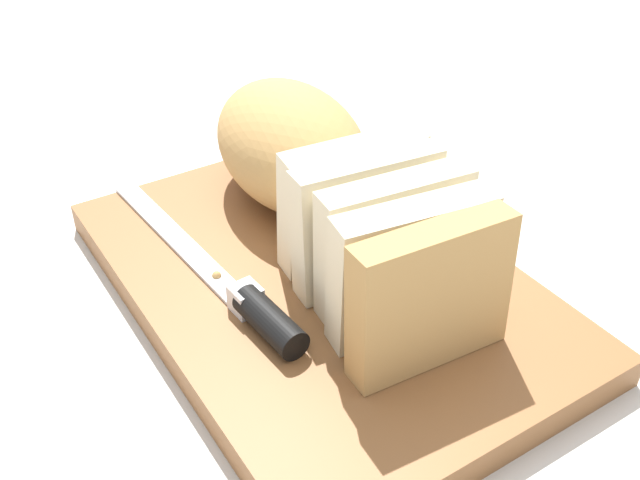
% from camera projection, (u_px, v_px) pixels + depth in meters
% --- Properties ---
extents(ground_plane, '(3.00, 3.00, 0.00)m').
position_uv_depth(ground_plane, '(320.00, 297.00, 0.58)').
color(ground_plane, beige).
extents(cutting_board, '(0.40, 0.28, 0.02)m').
position_uv_depth(cutting_board, '(320.00, 285.00, 0.57)').
color(cutting_board, brown).
rests_on(cutting_board, ground_plane).
extents(bread_loaf, '(0.32, 0.13, 0.10)m').
position_uv_depth(bread_loaf, '(326.00, 181.00, 0.58)').
color(bread_loaf, tan).
rests_on(bread_loaf, cutting_board).
extents(bread_knife, '(0.27, 0.05, 0.02)m').
position_uv_depth(bread_knife, '(243.00, 298.00, 0.53)').
color(bread_knife, silver).
rests_on(bread_knife, cutting_board).
extents(crumb_near_knife, '(0.01, 0.01, 0.01)m').
position_uv_depth(crumb_near_knife, '(382.00, 236.00, 0.60)').
color(crumb_near_knife, tan).
rests_on(crumb_near_knife, cutting_board).
extents(crumb_near_loaf, '(0.01, 0.01, 0.01)m').
position_uv_depth(crumb_near_loaf, '(217.00, 276.00, 0.56)').
color(crumb_near_loaf, tan).
rests_on(crumb_near_loaf, cutting_board).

